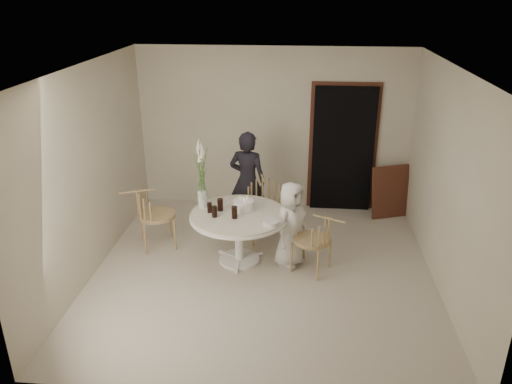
# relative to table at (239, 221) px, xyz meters

# --- Properties ---
(ground) EXTENTS (4.50, 4.50, 0.00)m
(ground) POSITION_rel_table_xyz_m (0.35, -0.25, -0.62)
(ground) COLOR beige
(ground) RESTS_ON ground
(room_shell) EXTENTS (4.50, 4.50, 4.50)m
(room_shell) POSITION_rel_table_xyz_m (0.35, -0.25, 1.00)
(room_shell) COLOR white
(room_shell) RESTS_ON ground
(doorway) EXTENTS (1.00, 0.10, 2.10)m
(doorway) POSITION_rel_table_xyz_m (1.50, 1.94, 0.43)
(doorway) COLOR black
(doorway) RESTS_ON ground
(door_trim) EXTENTS (1.12, 0.03, 2.22)m
(door_trim) POSITION_rel_table_xyz_m (1.50, 1.98, 0.49)
(door_trim) COLOR brown
(door_trim) RESTS_ON ground
(table) EXTENTS (1.33, 1.33, 0.73)m
(table) POSITION_rel_table_xyz_m (0.00, 0.00, 0.00)
(table) COLOR white
(table) RESTS_ON ground
(picture_frame) EXTENTS (0.67, 0.41, 0.86)m
(picture_frame) POSITION_rel_table_xyz_m (2.30, 1.70, -0.19)
(picture_frame) COLOR brown
(picture_frame) RESTS_ON ground
(chair_far) EXTENTS (0.60, 0.63, 0.93)m
(chair_far) POSITION_rel_table_xyz_m (0.28, 0.80, -0.01)
(chair_far) COLOR tan
(chair_far) RESTS_ON ground
(chair_right) EXTENTS (0.62, 0.60, 0.84)m
(chair_right) POSITION_rel_table_xyz_m (1.09, -0.20, -0.07)
(chair_right) COLOR tan
(chair_right) RESTS_ON ground
(chair_left) EXTENTS (0.66, 0.64, 0.92)m
(chair_left) POSITION_rel_table_xyz_m (-1.36, 0.28, -0.02)
(chair_left) COLOR tan
(chair_left) RESTS_ON ground
(girl) EXTENTS (0.64, 0.48, 1.57)m
(girl) POSITION_rel_table_xyz_m (0.00, 1.07, 0.17)
(girl) COLOR black
(girl) RESTS_ON ground
(boy) EXTENTS (0.63, 0.70, 1.20)m
(boy) POSITION_rel_table_xyz_m (0.70, -0.00, -0.02)
(boy) COLOR silver
(boy) RESTS_ON ground
(birthday_cake) EXTENTS (0.29, 0.29, 0.19)m
(birthday_cake) POSITION_rel_table_xyz_m (0.05, 0.12, 0.18)
(birthday_cake) COLOR white
(birthday_cake) RESTS_ON table
(cola_tumbler_a) EXTENTS (0.10, 0.10, 0.15)m
(cola_tumbler_a) POSITION_rel_table_xyz_m (-0.31, -0.14, 0.19)
(cola_tumbler_a) COLOR black
(cola_tumbler_a) RESTS_ON table
(cola_tumbler_b) EXTENTS (0.08, 0.08, 0.17)m
(cola_tumbler_b) POSITION_rel_table_xyz_m (-0.04, -0.15, 0.20)
(cola_tumbler_b) COLOR black
(cola_tumbler_b) RESTS_ON table
(cola_tumbler_c) EXTENTS (0.07, 0.07, 0.14)m
(cola_tumbler_c) POSITION_rel_table_xyz_m (-0.40, 0.00, 0.18)
(cola_tumbler_c) COLOR black
(cola_tumbler_c) RESTS_ON table
(cola_tumbler_d) EXTENTS (0.10, 0.10, 0.17)m
(cola_tumbler_d) POSITION_rel_table_xyz_m (-0.26, 0.07, 0.20)
(cola_tumbler_d) COLOR black
(cola_tumbler_d) RESTS_ON table
(plate_stack) EXTENTS (0.22, 0.22, 0.05)m
(plate_stack) POSITION_rel_table_xyz_m (0.46, -0.29, 0.14)
(plate_stack) COLOR silver
(plate_stack) RESTS_ON table
(flower_vase) EXTENTS (0.13, 0.13, 0.99)m
(flower_vase) POSITION_rel_table_xyz_m (-0.52, 0.17, 0.58)
(flower_vase) COLOR silver
(flower_vase) RESTS_ON table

